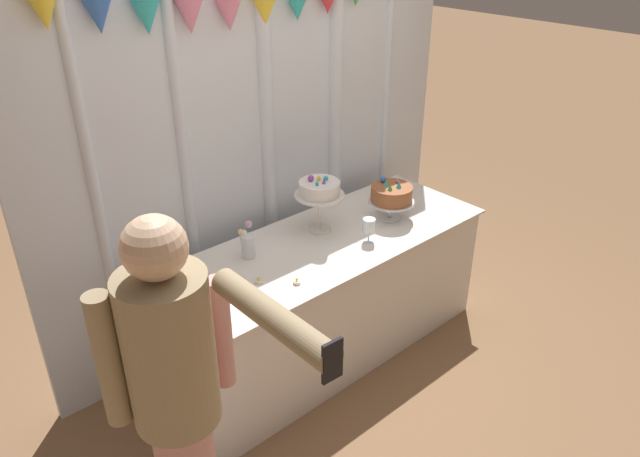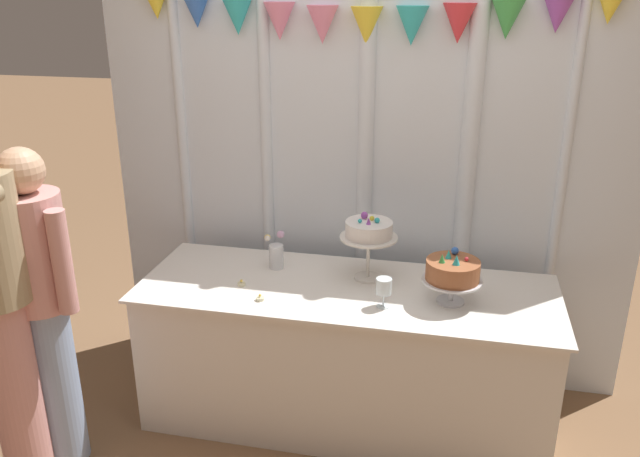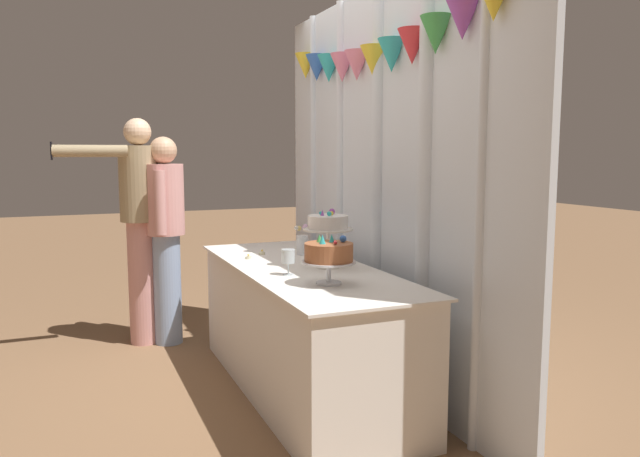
% 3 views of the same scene
% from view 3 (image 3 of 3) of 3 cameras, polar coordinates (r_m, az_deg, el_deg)
% --- Properties ---
extents(ground_plane, '(24.00, 24.00, 0.00)m').
position_cam_3_polar(ground_plane, '(3.88, -3.01, -14.96)').
color(ground_plane, '#846042').
extents(draped_curtain, '(2.93, 0.16, 2.48)m').
position_cam_3_polar(draped_curtain, '(3.83, 5.59, 5.46)').
color(draped_curtain, silver).
rests_on(draped_curtain, ground_plane).
extents(cake_table, '(2.10, 0.76, 0.77)m').
position_cam_3_polar(cake_table, '(3.78, -1.61, -9.31)').
color(cake_table, white).
rests_on(cake_table, ground_plane).
extents(cake_display_nearleft, '(0.29, 0.29, 0.35)m').
position_cam_3_polar(cake_display_nearleft, '(3.62, 0.74, 0.32)').
color(cake_display_nearleft, silver).
rests_on(cake_display_nearleft, cake_table).
extents(cake_display_nearright, '(0.28, 0.28, 0.26)m').
position_cam_3_polar(cake_display_nearright, '(3.18, 0.82, -2.38)').
color(cake_display_nearright, silver).
rests_on(cake_display_nearright, cake_table).
extents(wine_glass, '(0.07, 0.07, 0.15)m').
position_cam_3_polar(wine_glass, '(3.43, -2.97, -2.66)').
color(wine_glass, silver).
rests_on(wine_glass, cake_table).
extents(flower_vase, '(0.10, 0.08, 0.21)m').
position_cam_3_polar(flower_vase, '(4.11, -1.66, -1.31)').
color(flower_vase, silver).
rests_on(flower_vase, cake_table).
extents(tealight_far_left, '(0.04, 0.04, 0.03)m').
position_cam_3_polar(tealight_far_left, '(4.15, -5.40, -2.27)').
color(tealight_far_left, beige).
rests_on(tealight_far_left, cake_table).
extents(tealight_near_left, '(0.04, 0.04, 0.03)m').
position_cam_3_polar(tealight_near_left, '(3.98, -6.67, -2.69)').
color(tealight_near_left, beige).
rests_on(tealight_near_left, cake_table).
extents(guest_man_pink_jacket, '(0.43, 0.36, 1.57)m').
position_cam_3_polar(guest_man_pink_jacket, '(4.76, -14.15, -0.11)').
color(guest_man_pink_jacket, '#93ADD6').
rests_on(guest_man_pink_jacket, ground_plane).
extents(guest_man_dark_suit, '(0.41, 0.79, 1.71)m').
position_cam_3_polar(guest_man_dark_suit, '(4.81, -16.44, 0.91)').
color(guest_man_dark_suit, '#D6938E').
rests_on(guest_man_dark_suit, ground_plane).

